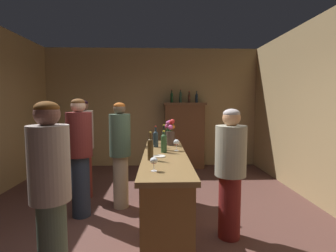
{
  "coord_description": "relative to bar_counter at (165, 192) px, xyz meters",
  "views": [
    {
      "loc": [
        0.17,
        -2.93,
        1.62
      ],
      "look_at": [
        0.29,
        0.38,
        1.32
      ],
      "focal_mm": 26.8,
      "sensor_mm": 36.0,
      "label": 1
    }
  ],
  "objects": [
    {
      "name": "wall_back",
      "position": [
        -0.24,
        3.4,
        1.0
      ],
      "size": [
        5.43,
        0.12,
        2.99
      ],
      "primitive_type": "cube",
      "color": "tan",
      "rests_on": "ground"
    },
    {
      "name": "wine_glass_spare",
      "position": [
        0.16,
        0.22,
        0.59
      ],
      "size": [
        0.08,
        0.08,
        0.15
      ],
      "color": "white",
      "rests_on": "bar_counter"
    },
    {
      "name": "cheese_plate",
      "position": [
        -0.07,
        -0.16,
        0.49
      ],
      "size": [
        0.14,
        0.14,
        0.01
      ],
      "primitive_type": "cylinder",
      "color": "white",
      "rests_on": "bar_counter"
    },
    {
      "name": "bar_counter",
      "position": [
        0.0,
        0.0,
        0.0
      ],
      "size": [
        0.54,
        2.23,
        0.98
      ],
      "color": "olive",
      "rests_on": "ground"
    },
    {
      "name": "wine_bottle_merlot",
      "position": [
        -0.01,
        0.11,
        0.62
      ],
      "size": [
        0.08,
        0.08,
        0.28
      ],
      "color": "#2C4A29",
      "rests_on": "bar_counter"
    },
    {
      "name": "bartender",
      "position": [
        0.77,
        -0.2,
        0.36
      ],
      "size": [
        0.36,
        0.36,
        1.55
      ],
      "rotation": [
        0.0,
        0.0,
        3.08
      ],
      "color": "maroon",
      "rests_on": "ground"
    },
    {
      "name": "floor",
      "position": [
        -0.24,
        -0.15,
        -0.5
      ],
      "size": [
        9.08,
        9.08,
        0.0
      ],
      "primitive_type": "plane",
      "color": "brown",
      "rests_on": "ground"
    },
    {
      "name": "display_bottle_midleft",
      "position": [
        0.46,
        3.11,
        1.28
      ],
      "size": [
        0.06,
        0.06,
        0.32
      ],
      "color": "#294535",
      "rests_on": "display_cabinet"
    },
    {
      "name": "wine_bottle_syrah",
      "position": [
        -0.17,
        -0.32,
        0.62
      ],
      "size": [
        0.07,
        0.07,
        0.32
      ],
      "color": "#443119",
      "rests_on": "bar_counter"
    },
    {
      "name": "flower_arrangement",
      "position": [
        0.1,
        0.67,
        0.67
      ],
      "size": [
        0.15,
        0.17,
        0.4
      ],
      "color": "#42322B",
      "rests_on": "bar_counter"
    },
    {
      "name": "patron_near_entrance",
      "position": [
        -0.67,
        0.73,
        0.4
      ],
      "size": [
        0.32,
        0.32,
        1.63
      ],
      "rotation": [
        0.0,
        0.0,
        -1.04
      ],
      "color": "tan",
      "rests_on": "ground"
    },
    {
      "name": "wine_bottle_chardonnay",
      "position": [
        -0.12,
        0.52,
        0.62
      ],
      "size": [
        0.08,
        0.08,
        0.31
      ],
      "color": "#202D34",
      "rests_on": "bar_counter"
    },
    {
      "name": "patron_redhead",
      "position": [
        -0.95,
        -1.08,
        0.42
      ],
      "size": [
        0.32,
        0.32,
        1.64
      ],
      "rotation": [
        0.0,
        0.0,
        1.16
      ],
      "color": "#4A5D4F",
      "rests_on": "ground"
    },
    {
      "name": "display_bottle_left",
      "position": [
        0.24,
        3.11,
        1.27
      ],
      "size": [
        0.07,
        0.07,
        0.32
      ],
      "color": "#153A1E",
      "rests_on": "display_cabinet"
    },
    {
      "name": "wine_glass_mid",
      "position": [
        -0.13,
        0.86,
        0.61
      ],
      "size": [
        0.07,
        0.07,
        0.17
      ],
      "color": "white",
      "rests_on": "bar_counter"
    },
    {
      "name": "wine_glass_rear",
      "position": [
        -0.12,
        -0.78,
        0.58
      ],
      "size": [
        0.07,
        0.07,
        0.13
      ],
      "color": "white",
      "rests_on": "bar_counter"
    },
    {
      "name": "wine_glass_front",
      "position": [
        -0.17,
        -0.07,
        0.6
      ],
      "size": [
        0.07,
        0.07,
        0.15
      ],
      "color": "white",
      "rests_on": "bar_counter"
    },
    {
      "name": "display_cabinet",
      "position": [
        0.56,
        3.11,
        0.35
      ],
      "size": [
        1.04,
        0.39,
        1.63
      ],
      "color": "brown",
      "rests_on": "ground"
    },
    {
      "name": "display_bottle_center",
      "position": [
        0.67,
        3.11,
        1.26
      ],
      "size": [
        0.07,
        0.07,
        0.28
      ],
      "color": "#48271B",
      "rests_on": "display_cabinet"
    },
    {
      "name": "patron_by_cabinet",
      "position": [
        -1.34,
        1.17,
        0.43
      ],
      "size": [
        0.32,
        0.32,
        1.67
      ],
      "rotation": [
        0.0,
        0.0,
        -0.97
      ],
      "color": "maroon",
      "rests_on": "ground"
    },
    {
      "name": "display_bottle_midright",
      "position": [
        0.86,
        3.11,
        1.26
      ],
      "size": [
        0.07,
        0.07,
        0.28
      ],
      "color": "#182A3C",
      "rests_on": "display_cabinet"
    },
    {
      "name": "wine_bottle_malbec",
      "position": [
        -0.0,
        0.28,
        0.64
      ],
      "size": [
        0.06,
        0.06,
        0.35
      ],
      "color": "black",
      "rests_on": "bar_counter"
    },
    {
      "name": "wine_bottle_riesling",
      "position": [
        0.08,
        0.87,
        0.64
      ],
      "size": [
        0.08,
        0.08,
        0.32
      ],
      "color": "#14331C",
      "rests_on": "bar_counter"
    },
    {
      "name": "patron_tall",
      "position": [
        -1.19,
        0.44,
        0.43
      ],
      "size": [
        0.35,
        0.35,
        1.68
      ],
      "rotation": [
        0.0,
        0.0,
        -0.22
      ],
      "color": "#252F42",
      "rests_on": "ground"
    }
  ]
}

